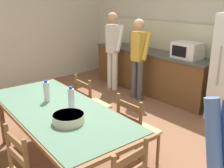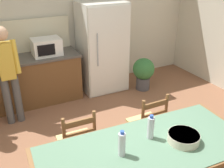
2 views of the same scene
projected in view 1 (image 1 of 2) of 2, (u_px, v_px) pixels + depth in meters
The scene contains 15 objects.
ground_plane at pixel (97, 143), 3.73m from camera, with size 8.32×8.32×0.00m, color brown.
wall_back at pixel (208, 27), 4.92m from camera, with size 6.52×0.12×2.90m, color beige.
wall_left at pixel (3, 23), 5.61m from camera, with size 0.12×5.20×2.90m, color beige.
kitchen_counter at pixel (150, 71), 5.68m from camera, with size 2.89×0.66×0.89m.
counter_splashback at pixel (161, 35), 5.63m from camera, with size 2.85×0.03×0.60m, color beige.
microwave at pixel (187, 50), 4.83m from camera, with size 0.50×0.39×0.30m.
paper_bag at pixel (136, 40), 5.77m from camera, with size 0.24×0.16×0.36m, color tan.
dining_table at pixel (58, 114), 2.99m from camera, with size 2.24×1.06×0.78m.
bottle_near_centre at pixel (47, 92), 3.13m from camera, with size 0.07×0.07×0.27m.
bottle_off_centre at pixel (71, 99), 2.91m from camera, with size 0.07×0.07×0.27m.
serving_bowl at pixel (68, 118), 2.62m from camera, with size 0.32×0.32×0.09m.
chair_side_far_left at pixel (91, 106), 3.89m from camera, with size 0.43×0.41×0.91m.
chair_side_far_right at pixel (136, 131), 3.15m from camera, with size 0.42×0.40×0.91m.
person_at_sink at pixel (113, 47), 5.66m from camera, with size 0.42×0.29×1.68m.
person_at_counter at pixel (138, 55), 5.09m from camera, with size 0.40×0.28×1.60m.
Camera 1 is at (2.62, -1.97, 1.98)m, focal length 42.00 mm.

